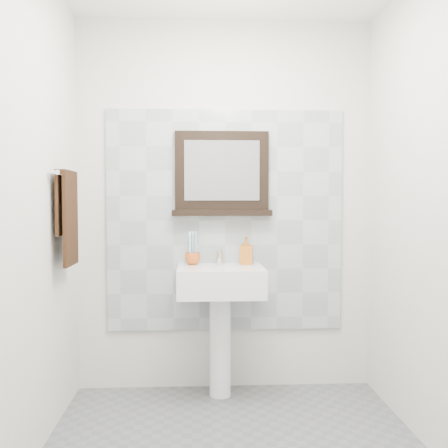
# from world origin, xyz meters

# --- Properties ---
(back_wall) EXTENTS (2.00, 0.01, 2.50)m
(back_wall) POSITION_xyz_m (0.00, 1.10, 1.25)
(back_wall) COLOR silver
(back_wall) RESTS_ON ground
(front_wall) EXTENTS (2.00, 0.01, 2.50)m
(front_wall) POSITION_xyz_m (0.00, -1.10, 1.25)
(front_wall) COLOR silver
(front_wall) RESTS_ON ground
(left_wall) EXTENTS (0.01, 2.20, 2.50)m
(left_wall) POSITION_xyz_m (-1.00, 0.00, 1.25)
(left_wall) COLOR silver
(left_wall) RESTS_ON ground
(right_wall) EXTENTS (0.01, 2.20, 2.50)m
(right_wall) POSITION_xyz_m (1.00, 0.00, 1.25)
(right_wall) COLOR silver
(right_wall) RESTS_ON ground
(splashback) EXTENTS (1.60, 0.02, 1.50)m
(splashback) POSITION_xyz_m (0.00, 1.09, 1.15)
(splashback) COLOR #A4AEB2
(splashback) RESTS_ON back_wall
(pedestal_sink) EXTENTS (0.55, 0.44, 0.96)m
(pedestal_sink) POSITION_xyz_m (-0.04, 0.87, 0.68)
(pedestal_sink) COLOR white
(pedestal_sink) RESTS_ON ground
(toothbrush_cup) EXTENTS (0.12, 0.12, 0.08)m
(toothbrush_cup) POSITION_xyz_m (-0.22, 0.99, 0.90)
(toothbrush_cup) COLOR #C35216
(toothbrush_cup) RESTS_ON pedestal_sink
(toothbrushes) EXTENTS (0.05, 0.04, 0.21)m
(toothbrushes) POSITION_xyz_m (-0.22, 1.00, 0.98)
(toothbrushes) COLOR white
(toothbrushes) RESTS_ON toothbrush_cup
(soap_dispenser) EXTENTS (0.10, 0.10, 0.19)m
(soap_dispenser) POSITION_xyz_m (0.14, 1.00, 0.95)
(soap_dispenser) COLOR #B84415
(soap_dispenser) RESTS_ON pedestal_sink
(framed_mirror) EXTENTS (0.67, 0.11, 0.57)m
(framed_mirror) POSITION_xyz_m (-0.02, 1.06, 1.45)
(framed_mirror) COLOR black
(framed_mirror) RESTS_ON back_wall
(towel_bar) EXTENTS (0.07, 0.40, 0.03)m
(towel_bar) POSITION_xyz_m (-0.95, 0.60, 1.44)
(towel_bar) COLOR silver
(towel_bar) RESTS_ON left_wall
(hand_towel) EXTENTS (0.06, 0.30, 0.55)m
(hand_towel) POSITION_xyz_m (-0.94, 0.60, 1.23)
(hand_towel) COLOR black
(hand_towel) RESTS_ON towel_bar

